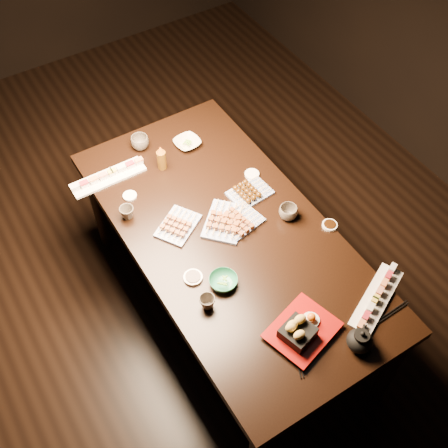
{
  "coord_description": "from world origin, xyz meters",
  "views": [
    {
      "loc": [
        -0.72,
        -1.72,
        2.89
      ],
      "look_at": [
        0.17,
        -0.29,
        0.77
      ],
      "focal_mm": 45.0,
      "sensor_mm": 36.0,
      "label": 1
    }
  ],
  "objects_px": {
    "yakitori_plate_center": "(225,219)",
    "yakitori_plate_right": "(240,220)",
    "dining_table": "(229,276)",
    "tempura_tray": "(303,326)",
    "yakitori_plate_left": "(178,223)",
    "edamame_bowl_cream": "(187,143)",
    "teacup_far_right": "(140,142)",
    "edamame_bowl_green": "(223,281)",
    "teacup_far_left": "(127,213)",
    "teapot": "(360,339)",
    "condiment_bottle": "(161,157)",
    "sushi_platter_far": "(108,175)",
    "sushi_platter_near": "(377,296)",
    "teacup_near_left": "(207,302)",
    "teacup_mid_right": "(288,212)"
  },
  "relations": [
    {
      "from": "condiment_bottle",
      "to": "teacup_far_left",
      "type": "bearing_deg",
      "value": -145.42
    },
    {
      "from": "edamame_bowl_cream",
      "to": "teacup_far_left",
      "type": "xyz_separation_m",
      "value": [
        -0.5,
        -0.29,
        0.02
      ]
    },
    {
      "from": "teacup_far_left",
      "to": "dining_table",
      "type": "bearing_deg",
      "value": -43.47
    },
    {
      "from": "teacup_mid_right",
      "to": "condiment_bottle",
      "type": "height_order",
      "value": "condiment_bottle"
    },
    {
      "from": "dining_table",
      "to": "yakitori_plate_center",
      "type": "relative_size",
      "value": 7.37
    },
    {
      "from": "dining_table",
      "to": "tempura_tray",
      "type": "height_order",
      "value": "tempura_tray"
    },
    {
      "from": "sushi_platter_near",
      "to": "condiment_bottle",
      "type": "distance_m",
      "value": 1.28
    },
    {
      "from": "yakitori_plate_center",
      "to": "yakitori_plate_right",
      "type": "xyz_separation_m",
      "value": [
        0.06,
        -0.04,
        -0.0
      ]
    },
    {
      "from": "teapot",
      "to": "yakitori_plate_left",
      "type": "bearing_deg",
      "value": 75.48
    },
    {
      "from": "edamame_bowl_cream",
      "to": "teacup_far_right",
      "type": "relative_size",
      "value": 1.41
    },
    {
      "from": "dining_table",
      "to": "tempura_tray",
      "type": "bearing_deg",
      "value": -100.99
    },
    {
      "from": "tempura_tray",
      "to": "condiment_bottle",
      "type": "bearing_deg",
      "value": 76.49
    },
    {
      "from": "teapot",
      "to": "sushi_platter_near",
      "type": "bearing_deg",
      "value": -2.53
    },
    {
      "from": "edamame_bowl_green",
      "to": "condiment_bottle",
      "type": "bearing_deg",
      "value": 82.05
    },
    {
      "from": "teacup_mid_right",
      "to": "teacup_far_right",
      "type": "distance_m",
      "value": 0.91
    },
    {
      "from": "teacup_near_left",
      "to": "teapot",
      "type": "relative_size",
      "value": 0.54
    },
    {
      "from": "edamame_bowl_green",
      "to": "teapot",
      "type": "relative_size",
      "value": 1.0
    },
    {
      "from": "teacup_far_left",
      "to": "teacup_mid_right",
      "type": "bearing_deg",
      "value": -31.96
    },
    {
      "from": "condiment_bottle",
      "to": "yakitori_plate_center",
      "type": "bearing_deg",
      "value": -80.54
    },
    {
      "from": "yakitori_plate_center",
      "to": "sushi_platter_far",
      "type": "bearing_deg",
      "value": 79.03
    },
    {
      "from": "sushi_platter_near",
      "to": "dining_table",
      "type": "bearing_deg",
      "value": 93.58
    },
    {
      "from": "yakitori_plate_right",
      "to": "edamame_bowl_green",
      "type": "relative_size",
      "value": 1.65
    },
    {
      "from": "sushi_platter_far",
      "to": "yakitori_plate_right",
      "type": "bearing_deg",
      "value": 124.24
    },
    {
      "from": "sushi_platter_far",
      "to": "edamame_bowl_green",
      "type": "bearing_deg",
      "value": 100.9
    },
    {
      "from": "edamame_bowl_green",
      "to": "sushi_platter_near",
      "type": "bearing_deg",
      "value": -38.54
    },
    {
      "from": "sushi_platter_far",
      "to": "teacup_mid_right",
      "type": "xyz_separation_m",
      "value": [
        0.64,
        -0.71,
        0.01
      ]
    },
    {
      "from": "teacup_far_left",
      "to": "teapot",
      "type": "distance_m",
      "value": 1.24
    },
    {
      "from": "tempura_tray",
      "to": "edamame_bowl_green",
      "type": "bearing_deg",
      "value": 96.6
    },
    {
      "from": "yakitori_plate_right",
      "to": "teacup_mid_right",
      "type": "relative_size",
      "value": 2.35
    },
    {
      "from": "dining_table",
      "to": "sushi_platter_far",
      "type": "distance_m",
      "value": 0.83
    },
    {
      "from": "teacup_near_left",
      "to": "teacup_mid_right",
      "type": "relative_size",
      "value": 0.77
    },
    {
      "from": "edamame_bowl_green",
      "to": "teacup_near_left",
      "type": "relative_size",
      "value": 1.84
    },
    {
      "from": "yakitori_plate_left",
      "to": "edamame_bowl_cream",
      "type": "bearing_deg",
      "value": 23.62
    },
    {
      "from": "yakitori_plate_center",
      "to": "teacup_near_left",
      "type": "height_order",
      "value": "teacup_near_left"
    },
    {
      "from": "yakitori_plate_right",
      "to": "yakitori_plate_left",
      "type": "height_order",
      "value": "same"
    },
    {
      "from": "teacup_near_left",
      "to": "yakitori_plate_center",
      "type": "bearing_deg",
      "value": 48.77
    },
    {
      "from": "yakitori_plate_right",
      "to": "tempura_tray",
      "type": "height_order",
      "value": "tempura_tray"
    },
    {
      "from": "yakitori_plate_left",
      "to": "teacup_far_right",
      "type": "height_order",
      "value": "teacup_far_right"
    },
    {
      "from": "sushi_platter_near",
      "to": "yakitori_plate_right",
      "type": "height_order",
      "value": "yakitori_plate_right"
    },
    {
      "from": "sushi_platter_near",
      "to": "tempura_tray",
      "type": "distance_m",
      "value": 0.38
    },
    {
      "from": "dining_table",
      "to": "sushi_platter_far",
      "type": "relative_size",
      "value": 4.55
    },
    {
      "from": "sushi_platter_far",
      "to": "edamame_bowl_cream",
      "type": "relative_size",
      "value": 2.89
    },
    {
      "from": "edamame_bowl_cream",
      "to": "condiment_bottle",
      "type": "height_order",
      "value": "condiment_bottle"
    },
    {
      "from": "yakitori_plate_center",
      "to": "tempura_tray",
      "type": "bearing_deg",
      "value": -136.14
    },
    {
      "from": "tempura_tray",
      "to": "teapot",
      "type": "height_order",
      "value": "teapot"
    },
    {
      "from": "yakitori_plate_center",
      "to": "condiment_bottle",
      "type": "distance_m",
      "value": 0.5
    },
    {
      "from": "yakitori_plate_right",
      "to": "edamame_bowl_green",
      "type": "height_order",
      "value": "yakitori_plate_right"
    },
    {
      "from": "edamame_bowl_green",
      "to": "teacup_far_left",
      "type": "relative_size",
      "value": 1.82
    },
    {
      "from": "edamame_bowl_cream",
      "to": "teapot",
      "type": "bearing_deg",
      "value": -89.53
    },
    {
      "from": "sushi_platter_far",
      "to": "condiment_bottle",
      "type": "distance_m",
      "value": 0.29
    }
  ]
}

